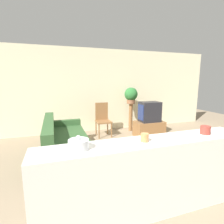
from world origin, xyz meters
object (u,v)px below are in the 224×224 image
couch (65,144)px  television (149,112)px  potted_plant (131,95)px  decorative_bowl (79,144)px  wooden_chair (103,118)px

couch → television: 2.67m
potted_plant → decorative_bowl: potted_plant is taller
wooden_chair → couch: bearing=-134.5°
television → potted_plant: 0.91m
television → couch: bearing=-164.2°
couch → potted_plant: 2.83m
decorative_bowl → couch: bearing=91.4°
decorative_bowl → potted_plant: bearing=57.6°
potted_plant → decorative_bowl: bearing=-122.4°
television → potted_plant: potted_plant is taller
couch → wooden_chair: size_ratio=2.05×
wooden_chair → decorative_bowl: size_ratio=4.63×
couch → wooden_chair: wooden_chair is taller
wooden_chair → decorative_bowl: bearing=-109.7°
wooden_chair → television: bearing=-21.6°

